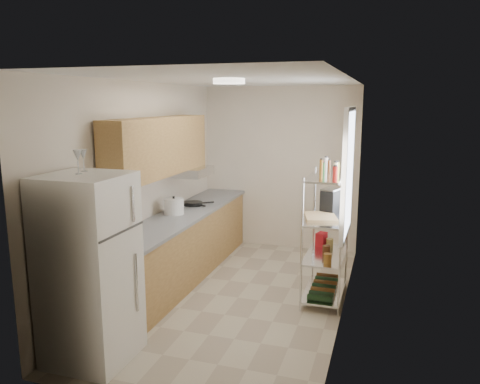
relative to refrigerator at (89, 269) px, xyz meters
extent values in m
cube|color=#BCB199|center=(0.87, 1.69, -0.87)|extent=(2.50, 4.40, 0.01)
cube|color=white|center=(0.87, 1.69, 1.74)|extent=(2.50, 4.40, 0.01)
cube|color=beige|center=(0.87, 3.89, 0.43)|extent=(2.50, 0.01, 2.60)
cube|color=beige|center=(0.87, -0.52, 0.43)|extent=(2.50, 0.01, 2.60)
cube|color=beige|center=(-0.38, 1.69, 0.43)|extent=(0.01, 4.40, 2.60)
cube|color=beige|center=(2.12, 1.69, 0.43)|extent=(0.01, 4.40, 2.60)
cube|color=tan|center=(-0.05, 2.13, -0.44)|extent=(0.60, 3.48, 0.86)
cube|color=gray|center=(-0.03, 2.13, 0.01)|extent=(0.63, 3.51, 0.04)
cube|color=#B7BABC|center=(-0.07, 0.99, 0.01)|extent=(0.52, 0.44, 0.04)
cube|color=#B7BABC|center=(0.23, 3.49, -0.41)|extent=(0.01, 0.55, 0.72)
cube|color=tan|center=(-0.18, 1.79, 0.94)|extent=(0.33, 2.20, 0.72)
cube|color=#B7BABC|center=(-0.13, 2.59, 0.52)|extent=(0.50, 0.60, 0.12)
cube|color=white|center=(2.10, 2.04, 0.68)|extent=(0.06, 1.00, 1.46)
cube|color=silver|center=(1.88, 1.99, -0.77)|extent=(0.45, 0.90, 0.02)
cube|color=silver|center=(1.88, 1.99, -0.32)|extent=(0.45, 0.90, 0.02)
cube|color=silver|center=(1.88, 1.99, 0.13)|extent=(0.45, 0.90, 0.02)
cube|color=silver|center=(1.88, 1.99, 0.63)|extent=(0.45, 0.90, 0.02)
cylinder|color=silver|center=(1.66, 1.55, -0.09)|extent=(0.02, 0.02, 1.55)
cylinder|color=silver|center=(1.66, 2.43, -0.09)|extent=(0.02, 0.02, 1.55)
cylinder|color=silver|center=(2.09, 1.55, -0.09)|extent=(0.02, 0.02, 1.55)
cylinder|color=silver|center=(2.09, 2.43, -0.09)|extent=(0.02, 0.02, 1.55)
cylinder|color=white|center=(0.87, 1.39, 1.70)|extent=(0.34, 0.34, 0.05)
cube|color=white|center=(0.00, 0.00, 0.00)|extent=(0.72, 0.72, 1.74)
cylinder|color=silver|center=(-0.12, 2.03, 0.14)|extent=(0.26, 0.26, 0.21)
cylinder|color=black|center=(-0.13, 2.60, 0.05)|extent=(0.33, 0.33, 0.04)
cylinder|color=black|center=(-0.08, 2.60, 0.06)|extent=(0.35, 0.35, 0.05)
cube|color=tan|center=(1.81, 1.96, 0.16)|extent=(0.46, 0.54, 0.03)
cube|color=black|center=(1.89, 2.27, 0.30)|extent=(0.25, 0.31, 0.31)
cube|color=red|center=(1.78, 2.32, -0.22)|extent=(0.14, 0.17, 0.17)
camera|label=1|loc=(2.52, -3.42, 1.49)|focal=35.00mm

